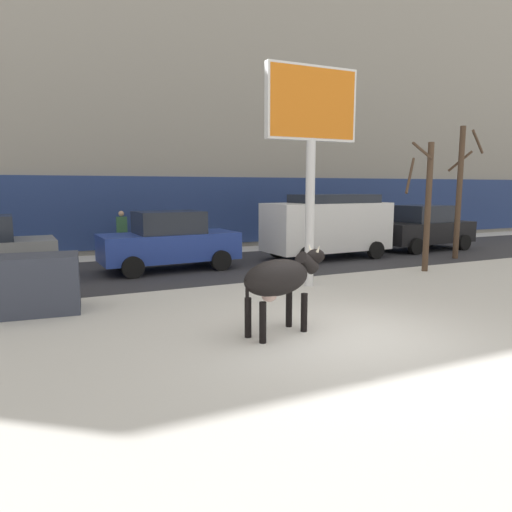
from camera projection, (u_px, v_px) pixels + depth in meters
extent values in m
plane|color=silver|center=(346.00, 335.00, 8.21)|extent=(120.00, 120.00, 0.00)
cube|color=#333338|center=(203.00, 267.00, 15.14)|extent=(60.00, 5.60, 0.01)
cube|color=gray|center=(147.00, 98.00, 20.85)|extent=(44.00, 6.00, 13.00)
cube|color=navy|center=(168.00, 212.00, 18.83)|extent=(43.12, 0.10, 2.80)
ellipsoid|color=black|center=(277.00, 278.00, 8.12)|extent=(1.51, 0.94, 0.64)
cylinder|color=black|center=(289.00, 308.00, 8.68)|extent=(0.12, 0.12, 0.70)
cylinder|color=black|center=(304.00, 313.00, 8.38)|extent=(0.12, 0.12, 0.70)
cylinder|color=black|center=(248.00, 318.00, 8.06)|extent=(0.12, 0.12, 0.70)
cylinder|color=black|center=(263.00, 323.00, 7.76)|extent=(0.12, 0.12, 0.70)
cylinder|color=black|center=(307.00, 263.00, 8.57)|extent=(0.53, 0.37, 0.44)
ellipsoid|color=black|center=(315.00, 256.00, 8.70)|extent=(0.49, 0.35, 0.28)
cone|color=beige|center=(310.00, 248.00, 8.73)|extent=(0.09, 0.13, 0.15)
cone|color=beige|center=(318.00, 249.00, 8.57)|extent=(0.09, 0.13, 0.15)
cylinder|color=black|center=(247.00, 297.00, 7.74)|extent=(0.06, 0.06, 0.60)
ellipsoid|color=beige|center=(269.00, 296.00, 8.06)|extent=(0.33, 0.30, 0.20)
cylinder|color=silver|center=(310.00, 214.00, 12.09)|extent=(0.24, 0.24, 3.80)
cube|color=silver|center=(312.00, 104.00, 11.69)|extent=(2.52, 0.24, 1.82)
cube|color=orange|center=(312.00, 103.00, 11.66)|extent=(2.40, 0.20, 1.70)
cylinder|color=black|center=(31.00, 267.00, 13.33)|extent=(0.65, 0.25, 0.64)
cylinder|color=black|center=(34.00, 277.00, 11.84)|extent=(0.65, 0.25, 0.64)
cube|color=#233D9E|center=(169.00, 246.00, 14.62)|extent=(4.28, 1.96, 0.84)
cube|color=#1E232D|center=(169.00, 222.00, 14.51)|extent=(2.07, 1.64, 0.68)
cylinder|color=black|center=(200.00, 253.00, 16.09)|extent=(0.65, 0.25, 0.64)
cylinder|color=black|center=(221.00, 260.00, 14.55)|extent=(0.65, 0.25, 0.64)
cylinder|color=black|center=(120.00, 259.00, 14.82)|extent=(0.65, 0.25, 0.64)
cylinder|color=black|center=(133.00, 267.00, 13.28)|extent=(0.65, 0.25, 0.64)
cube|color=white|center=(327.00, 226.00, 16.93)|extent=(4.69, 2.12, 1.70)
cube|color=#1E232D|center=(334.00, 199.00, 16.92)|extent=(3.08, 1.81, 0.30)
cylinder|color=black|center=(343.00, 245.00, 18.58)|extent=(0.65, 0.25, 0.64)
cylinder|color=black|center=(376.00, 250.00, 16.91)|extent=(0.65, 0.25, 0.64)
cylinder|color=black|center=(278.00, 249.00, 17.20)|extent=(0.65, 0.25, 0.64)
cylinder|color=black|center=(307.00, 256.00, 15.53)|extent=(0.65, 0.25, 0.64)
cube|color=black|center=(424.00, 232.00, 19.36)|extent=(4.28, 1.96, 0.84)
cube|color=#1E232D|center=(425.00, 214.00, 19.25)|extent=(2.07, 1.64, 0.68)
cylinder|color=black|center=(430.00, 238.00, 20.82)|extent=(0.65, 0.25, 0.64)
cylinder|color=black|center=(464.00, 242.00, 19.28)|extent=(0.65, 0.25, 0.64)
cylinder|color=black|center=(384.00, 242.00, 19.56)|extent=(0.65, 0.25, 0.64)
cylinder|color=black|center=(416.00, 246.00, 18.02)|extent=(0.65, 0.25, 0.64)
cylinder|color=#282833|center=(123.00, 246.00, 17.05)|extent=(0.24, 0.24, 0.88)
cube|color=#386B42|center=(122.00, 226.00, 16.94)|extent=(0.36, 0.22, 0.64)
sphere|color=tan|center=(121.00, 214.00, 16.87)|extent=(0.20, 0.20, 0.20)
cylinder|color=#282833|center=(151.00, 245.00, 17.49)|extent=(0.24, 0.24, 0.88)
cube|color=#232328|center=(151.00, 225.00, 17.38)|extent=(0.36, 0.22, 0.64)
sphere|color=#9E7051|center=(150.00, 213.00, 17.31)|extent=(0.20, 0.20, 0.20)
cylinder|color=#4C3828|center=(428.00, 208.00, 14.24)|extent=(0.18, 0.18, 3.91)
cylinder|color=#4C3828|center=(423.00, 151.00, 13.81)|extent=(0.16, 0.79, 0.59)
cylinder|color=#4C3828|center=(410.00, 175.00, 14.35)|extent=(0.98, 0.81, 1.12)
cylinder|color=#4C3828|center=(459.00, 193.00, 16.76)|extent=(0.20, 0.20, 4.71)
cylinder|color=#4C3828|center=(478.00, 142.00, 16.15)|extent=(1.05, 0.48, 0.75)
cylinder|color=#4C3828|center=(460.00, 161.00, 16.95)|extent=(0.65, 0.63, 0.76)
cube|color=#383D4C|center=(35.00, 284.00, 9.62)|extent=(1.79, 1.25, 1.20)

